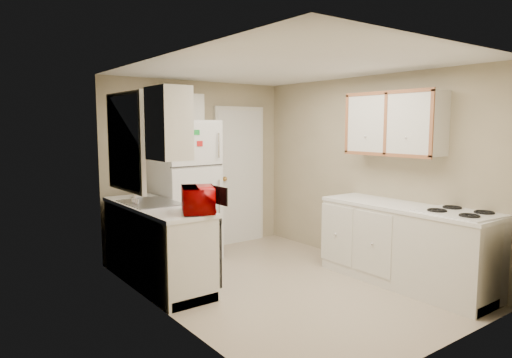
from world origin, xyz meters
TOP-DOWN VIEW (x-y plane):
  - floor at (0.00, 0.00)m, footprint 3.80×3.80m
  - ceiling at (0.00, 0.00)m, footprint 3.80×3.80m
  - wall_left at (-1.40, 0.00)m, footprint 3.80×3.80m
  - wall_right at (1.40, 0.00)m, footprint 3.80×3.80m
  - wall_back at (0.00, 1.90)m, footprint 2.80×2.80m
  - wall_front at (0.00, -1.90)m, footprint 2.80×2.80m
  - left_counter at (-1.10, 0.90)m, footprint 0.60×1.80m
  - dishwasher at (-0.81, 0.30)m, footprint 0.03×0.58m
  - sink at (-1.10, 1.05)m, footprint 0.54×0.74m
  - microwave at (-0.94, 0.22)m, footprint 0.54×0.43m
  - soap_bottle at (-1.06, 1.48)m, footprint 0.10×0.10m
  - window_blinds at (-1.36, 1.05)m, footprint 0.10×0.98m
  - upper_cabinet_left at (-1.25, 0.22)m, footprint 0.30×0.45m
  - refrigerator at (-0.39, 1.60)m, footprint 0.80×0.78m
  - cabinet_over_fridge at (-0.40, 1.75)m, footprint 0.70×0.30m
  - interior_door at (0.70, 1.86)m, footprint 0.86×0.06m
  - right_counter at (1.10, -0.80)m, footprint 0.60×2.00m
  - stove at (1.15, -1.41)m, footprint 0.67×0.79m
  - upper_cabinet_right at (1.25, -0.50)m, footprint 0.30×1.20m

SIDE VIEW (x-z plane):
  - floor at x=0.00m, z-range 0.00..0.00m
  - left_counter at x=-1.10m, z-range 0.00..0.90m
  - right_counter at x=1.10m, z-range 0.00..0.90m
  - stove at x=1.15m, z-range 0.00..0.91m
  - dishwasher at x=-0.81m, z-range 0.13..0.85m
  - sink at x=-1.10m, z-range 0.78..0.94m
  - refrigerator at x=-0.39m, z-range 0.00..1.85m
  - soap_bottle at x=-1.06m, z-range 0.92..1.08m
  - interior_door at x=0.70m, z-range -0.02..2.06m
  - microwave at x=-0.94m, z-range 0.89..1.21m
  - wall_left at x=-1.40m, z-range 1.20..1.20m
  - wall_right at x=1.40m, z-range 1.20..1.20m
  - wall_back at x=0.00m, z-range 1.20..1.20m
  - wall_front at x=0.00m, z-range 1.20..1.20m
  - window_blinds at x=-1.36m, z-range 1.06..2.14m
  - upper_cabinet_left at x=-1.25m, z-range 1.45..2.15m
  - upper_cabinet_right at x=1.25m, z-range 1.45..2.15m
  - cabinet_over_fridge at x=-0.40m, z-range 1.80..2.20m
  - ceiling at x=0.00m, z-range 2.40..2.40m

